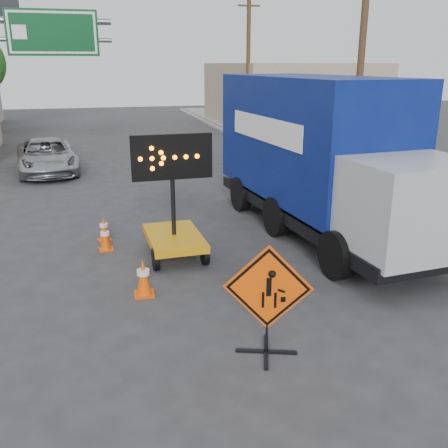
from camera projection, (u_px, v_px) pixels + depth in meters
name	position (u px, v px, depth m)	size (l,w,h in m)	color
ground	(209.00, 346.00, 8.48)	(100.00, 100.00, 0.00)	#2D2D30
curb_right	(286.00, 162.00, 24.00)	(0.40, 60.00, 0.12)	gray
sidewalk_right	(330.00, 159.00, 24.54)	(4.00, 60.00, 0.15)	gray
building_right_far	(287.00, 94.00, 38.51)	(10.00, 14.00, 4.60)	tan
highway_gantry	(24.00, 52.00, 22.43)	(6.18, 0.38, 6.90)	slate
utility_pole_near	(361.00, 60.00, 18.16)	(1.80, 0.26, 9.00)	#4F3522
utility_pole_far	(248.00, 62.00, 31.06)	(1.80, 0.26, 9.00)	#4F3522
construction_sign	(268.00, 298.00, 7.97)	(1.37, 0.98, 1.91)	black
arrow_board	(174.00, 230.00, 12.23)	(1.92, 2.17, 3.03)	orange
pickup_truck	(47.00, 156.00, 21.71)	(2.41, 5.23, 1.45)	#A6A8AD
box_truck	(321.00, 164.00, 13.72)	(3.48, 9.16, 4.25)	black
cone_a	(143.00, 277.00, 10.23)	(0.42, 0.42, 0.80)	#EE4C05
cone_b	(105.00, 237.00, 12.75)	(0.39, 0.39, 0.69)	#EE4C05
cone_c	(104.00, 228.00, 13.43)	(0.43, 0.43, 0.68)	#EE4C05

